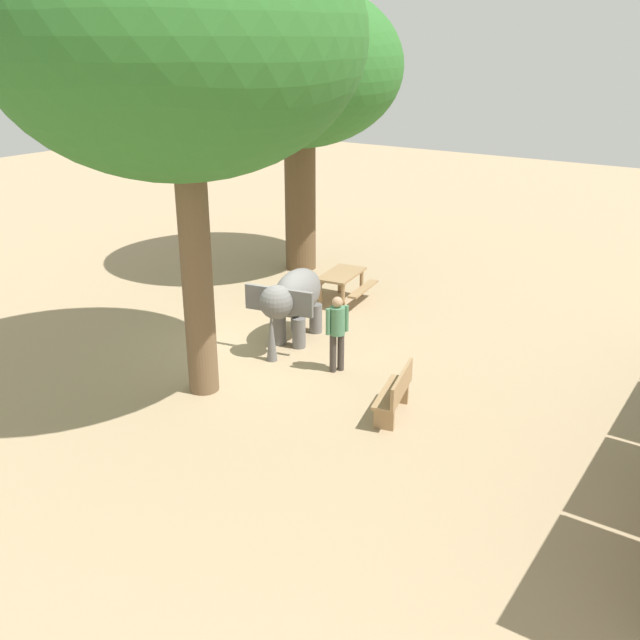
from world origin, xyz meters
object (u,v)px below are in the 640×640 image
(person_handler, at_px, (337,328))
(shade_tree_main, at_px, (299,70))
(picnic_table_near, at_px, (341,280))
(wooden_bench, at_px, (396,393))
(shade_tree_secondary, at_px, (181,39))
(elephant, at_px, (293,299))

(person_handler, xyz_separation_m, shade_tree_main, (-5.41, -4.80, 4.68))
(picnic_table_near, bearing_deg, wooden_bench, 33.43)
(person_handler, distance_m, shade_tree_main, 8.61)
(person_handler, distance_m, wooden_bench, 2.20)
(person_handler, bearing_deg, wooden_bench, -177.95)
(shade_tree_main, distance_m, picnic_table_near, 5.97)
(shade_tree_secondary, bearing_deg, shade_tree_main, -157.68)
(elephant, height_order, shade_tree_secondary, shade_tree_secondary)
(elephant, relative_size, shade_tree_secondary, 0.27)
(person_handler, relative_size, picnic_table_near, 0.95)
(elephant, bearing_deg, wooden_bench, 52.74)
(picnic_table_near, bearing_deg, shade_tree_main, -133.41)
(person_handler, relative_size, shade_tree_secondary, 0.19)
(shade_tree_main, height_order, picnic_table_near, shade_tree_main)
(wooden_bench, bearing_deg, elephant, 49.94)
(person_handler, height_order, wooden_bench, person_handler)
(picnic_table_near, bearing_deg, person_handler, 23.05)
(elephant, distance_m, picnic_table_near, 2.94)
(person_handler, relative_size, shade_tree_main, 0.21)
(shade_tree_secondary, distance_m, picnic_table_near, 8.18)
(shade_tree_main, bearing_deg, wooden_bench, 46.29)
(elephant, bearing_deg, shade_tree_main, -157.31)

